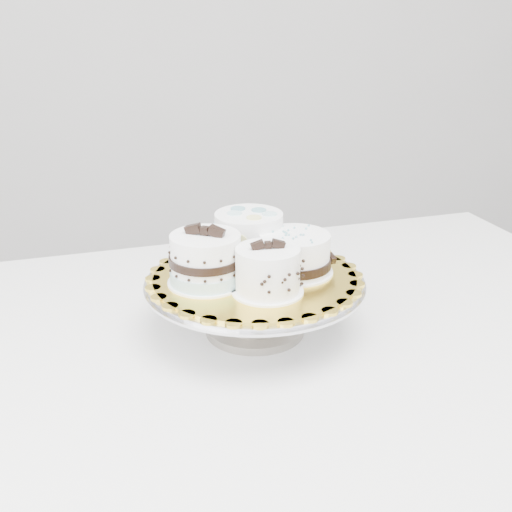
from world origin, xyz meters
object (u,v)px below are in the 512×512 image
object	(u,v)px
cake_dots	(249,237)
cake_board	(255,277)
cake_swirl	(268,272)
cake_banded	(206,261)
cake_ribbon	(295,255)
cake_stand	(255,295)
table	(271,371)

from	to	relation	value
cake_dots	cake_board	bearing A→B (deg)	-119.40
cake_swirl	cake_banded	size ratio (longest dim) A/B	0.72
cake_swirl	cake_banded	world-z (taller)	cake_banded
cake_board	cake_ribbon	size ratio (longest dim) A/B	2.46
cake_stand	cake_swirl	xyz separation A→B (m)	(0.00, -0.06, 0.06)
cake_stand	cake_swirl	world-z (taller)	cake_swirl
table	cake_ribbon	distance (m)	0.20
table	cake_stand	distance (m)	0.13
cake_stand	cake_dots	distance (m)	0.10
cake_stand	cake_ribbon	xyz separation A→B (m)	(0.06, -0.00, 0.06)
table	cake_board	world-z (taller)	cake_board
table	cake_banded	world-z (taller)	cake_banded
cake_swirl	cake_ribbon	bearing A→B (deg)	48.74
cake_banded	cake_ribbon	bearing A→B (deg)	35.26
cake_dots	cake_ribbon	size ratio (longest dim) A/B	1.12
cake_banded	cake_ribbon	size ratio (longest dim) A/B	1.14
cake_stand	cake_banded	distance (m)	0.10
table	cake_board	bearing A→B (deg)	148.52
cake_ribbon	table	bearing A→B (deg)	-173.22
table	cake_ribbon	xyz separation A→B (m)	(0.04, 0.01, 0.19)
table	cake_swirl	bearing A→B (deg)	-115.73
cake_stand	cake_board	world-z (taller)	cake_board
cake_board	cake_swirl	size ratio (longest dim) A/B	2.98
cake_stand	cake_dots	size ratio (longest dim) A/B	2.39
cake_board	cake_dots	bearing A→B (deg)	83.02
table	cake_dots	world-z (taller)	cake_dots
table	cake_banded	size ratio (longest dim) A/B	9.42
cake_board	cake_dots	size ratio (longest dim) A/B	2.19
cake_banded	cake_ribbon	xyz separation A→B (m)	(0.14, 0.00, -0.01)
cake_board	cake_ribbon	xyz separation A→B (m)	(0.06, -0.00, 0.03)
cake_stand	cake_ribbon	size ratio (longest dim) A/B	2.68
cake_swirl	cake_board	bearing A→B (deg)	96.81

